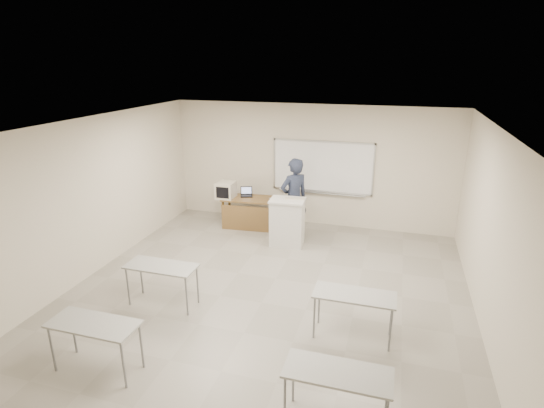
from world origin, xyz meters
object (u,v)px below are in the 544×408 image
(mouse, at_px, (271,199))
(keyboard, at_px, (295,199))
(crt_monitor, at_px, (226,190))
(presenter, at_px, (294,199))
(instructor_desk, at_px, (248,208))
(whiteboard, at_px, (322,168))
(laptop, at_px, (247,194))
(podium, at_px, (287,222))

(mouse, xyz_separation_m, keyboard, (0.79, -0.77, 0.32))
(crt_monitor, distance_m, presenter, 1.79)
(presenter, bearing_deg, instructor_desk, -55.59)
(instructor_desk, height_order, presenter, presenter)
(whiteboard, distance_m, instructor_desk, 2.09)
(instructor_desk, height_order, laptop, laptop)
(whiteboard, xyz_separation_m, mouse, (-1.14, -0.62, -0.71))
(whiteboard, xyz_separation_m, laptop, (-1.79, -0.52, -0.68))
(podium, bearing_deg, instructor_desk, 146.27)
(whiteboard, relative_size, instructor_desk, 1.90)
(crt_monitor, distance_m, mouse, 1.13)
(keyboard, bearing_deg, instructor_desk, 143.82)
(crt_monitor, bearing_deg, instructor_desk, 1.74)
(instructor_desk, xyz_separation_m, laptop, (-0.10, 0.26, 0.28))
(whiteboard, relative_size, laptop, 8.51)
(whiteboard, distance_m, mouse, 1.48)
(crt_monitor, xyz_separation_m, keyboard, (1.89, -0.60, 0.14))
(whiteboard, height_order, laptop, whiteboard)
(whiteboard, relative_size, crt_monitor, 5.23)
(keyboard, xyz_separation_m, presenter, (-0.11, 0.37, -0.13))
(keyboard, relative_size, presenter, 0.23)
(whiteboard, xyz_separation_m, presenter, (-0.46, -1.02, -0.53))
(presenter, bearing_deg, whiteboard, -159.02)
(podium, bearing_deg, whiteboard, 67.67)
(instructor_desk, bearing_deg, crt_monitor, 176.67)
(crt_monitor, distance_m, keyboard, 1.98)
(whiteboard, height_order, mouse, whiteboard)
(instructor_desk, xyz_separation_m, presenter, (1.22, -0.24, 0.43))
(instructor_desk, xyz_separation_m, podium, (1.19, -0.69, 0.02))
(whiteboard, bearing_deg, presenter, -114.51)
(instructor_desk, distance_m, presenter, 1.32)
(mouse, height_order, keyboard, keyboard)
(presenter, bearing_deg, keyboard, 62.50)
(instructor_desk, bearing_deg, whiteboard, 19.86)
(podium, distance_m, crt_monitor, 1.91)
(podium, relative_size, laptop, 3.68)
(whiteboard, height_order, presenter, whiteboard)
(whiteboard, relative_size, presenter, 1.30)
(podium, distance_m, keyboard, 0.57)
(instructor_desk, distance_m, laptop, 0.40)
(keyboard, bearing_deg, mouse, 123.97)
(keyboard, bearing_deg, presenter, 95.39)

